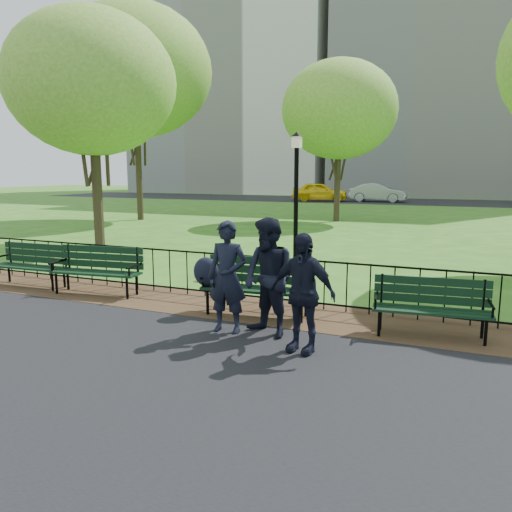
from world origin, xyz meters
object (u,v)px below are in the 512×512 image
at_px(tree_near_w, 91,83).
at_px(park_bench_left_a, 99,265).
at_px(park_bench_main, 233,276).
at_px(person_right, 302,293).
at_px(sedan_silver, 378,193).
at_px(park_bench_left_b, 32,260).
at_px(taxi, 320,192).
at_px(person_mid, 269,278).
at_px(tree_mid_w, 135,71).
at_px(lamppost, 296,195).
at_px(person_left, 228,277).
at_px(tree_far_c, 339,110).
at_px(park_bench_right_a, 431,301).

bearing_deg(tree_near_w, park_bench_left_a, -49.77).
xyz_separation_m(park_bench_main, park_bench_left_a, (-3.11, 0.25, -0.08)).
xyz_separation_m(person_right, sedan_silver, (-4.62, 33.62, -0.10)).
bearing_deg(park_bench_left_b, taxi, 91.68).
height_order(tree_near_w, person_mid, tree_near_w).
xyz_separation_m(park_bench_left_b, tree_near_w, (-2.78, 5.39, 4.62)).
bearing_deg(tree_mid_w, person_mid, -48.33).
xyz_separation_m(lamppost, taxi, (-7.05, 26.95, -1.09)).
height_order(person_mid, sedan_silver, person_mid).
relative_size(person_left, taxi, 0.39).
height_order(lamppost, tree_far_c, tree_far_c).
distance_m(park_bench_left_a, person_right, 4.99).
height_order(park_bench_left_b, tree_mid_w, tree_mid_w).
relative_size(park_bench_left_a, tree_near_w, 0.25).
distance_m(tree_far_c, person_right, 18.61).
xyz_separation_m(lamppost, person_left, (0.75, -5.45, -0.99)).
bearing_deg(taxi, tree_far_c, -176.83).
bearing_deg(park_bench_main, lamppost, 89.42).
distance_m(park_bench_right_a, tree_near_w, 13.05).
bearing_deg(park_bench_left_b, person_mid, -13.44).
xyz_separation_m(tree_near_w, tree_mid_w, (-3.90, 7.64, 1.97)).
bearing_deg(taxi, sedan_silver, -94.91).
bearing_deg(person_mid, park_bench_left_a, -170.97).
bearing_deg(tree_far_c, person_mid, -79.21).
bearing_deg(lamppost, person_left, -82.14).
relative_size(park_bench_main, tree_mid_w, 0.20).
distance_m(tree_near_w, person_right, 12.37).
height_order(tree_far_c, person_right, tree_far_c).
relative_size(park_bench_left_b, person_left, 1.03).
height_order(park_bench_right_a, lamppost, lamppost).
bearing_deg(tree_mid_w, taxi, 77.33).
distance_m(person_mid, taxi, 33.42).
height_order(lamppost, person_left, lamppost).
height_order(tree_mid_w, person_mid, tree_mid_w).
xyz_separation_m(park_bench_main, tree_mid_w, (-11.56, 13.26, 6.48)).
xyz_separation_m(tree_far_c, person_right, (3.93, -17.64, -4.44)).
bearing_deg(person_mid, person_right, -9.73).
distance_m(tree_mid_w, sedan_silver, 21.89).
height_order(park_bench_main, taxi, taxi).
xyz_separation_m(lamppost, person_right, (2.05, -5.82, -1.02)).
xyz_separation_m(person_left, sedan_silver, (-3.32, 33.26, -0.14)).
relative_size(tree_far_c, person_right, 4.63).
relative_size(park_bench_left_a, person_mid, 1.06).
relative_size(park_bench_right_a, person_left, 1.01).
relative_size(park_bench_main, person_mid, 1.17).
relative_size(lamppost, tree_far_c, 0.45).
distance_m(park_bench_right_a, person_left, 3.06).
height_order(park_bench_left_a, tree_mid_w, tree_mid_w).
height_order(park_bench_main, person_right, person_right).
height_order(park_bench_left_b, person_right, person_right).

